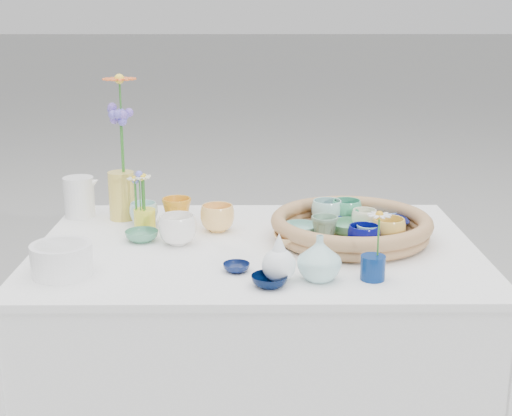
{
  "coord_description": "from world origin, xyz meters",
  "views": [
    {
      "loc": [
        -0.01,
        -1.95,
        1.42
      ],
      "look_at": [
        0.0,
        0.02,
        0.87
      ],
      "focal_mm": 50.0,
      "sensor_mm": 36.0,
      "label": 1
    }
  ],
  "objects": [
    {
      "name": "tray_ceramic_2",
      "position": [
        0.37,
        -0.05,
        0.82
      ],
      "size": [
        0.12,
        0.12,
        0.08
      ],
      "primitive_type": "imported",
      "rotation": [
        0.0,
        0.0,
        0.31
      ],
      "color": "gold",
      "rests_on": "wicker_tray"
    },
    {
      "name": "fluted_bowl",
      "position": [
        -0.5,
        -0.23,
        0.81
      ],
      "size": [
        0.17,
        0.17,
        0.08
      ],
      "primitive_type": null,
      "rotation": [
        0.0,
        0.0,
        0.09
      ],
      "color": "white",
      "rests_on": "display_table"
    },
    {
      "name": "loose_ceramic_0",
      "position": [
        -0.25,
        0.2,
        0.81
      ],
      "size": [
        0.11,
        0.11,
        0.09
      ],
      "primitive_type": "imported",
      "rotation": [
        0.0,
        0.0,
        0.24
      ],
      "color": "orange",
      "rests_on": "display_table"
    },
    {
      "name": "tray_ceramic_6",
      "position": [
        0.22,
        0.15,
        0.82
      ],
      "size": [
        0.1,
        0.1,
        0.07
      ],
      "primitive_type": "imported",
      "rotation": [
        0.0,
        0.0,
        0.06
      ],
      "color": "#AADBD4",
      "rests_on": "wicker_tray"
    },
    {
      "name": "hydrangea",
      "position": [
        -0.42,
        0.27,
        1.01
      ],
      "size": [
        0.07,
        0.07,
        0.25
      ],
      "primitive_type": null,
      "rotation": [
        0.0,
        0.0,
        -0.02
      ],
      "color": "#7759CD",
      "rests_on": "tall_vase_yellow"
    },
    {
      "name": "gerbera",
      "position": [
        -0.42,
        0.27,
        1.07
      ],
      "size": [
        0.13,
        0.13,
        0.31
      ],
      "primitive_type": null,
      "rotation": [
        0.0,
        0.0,
        -0.1
      ],
      "color": "orange",
      "rests_on": "tall_vase_yellow"
    },
    {
      "name": "loose_ceramic_3",
      "position": [
        -0.23,
        0.01,
        0.81
      ],
      "size": [
        0.14,
        0.14,
        0.09
      ],
      "primitive_type": "imported",
      "rotation": [
        0.0,
        0.0,
        0.34
      ],
      "color": "white",
      "rests_on": "display_table"
    },
    {
      "name": "tray_ceramic_9",
      "position": [
        0.29,
        -0.1,
        0.82
      ],
      "size": [
        0.1,
        0.1,
        0.07
      ],
      "primitive_type": "imported",
      "rotation": [
        0.0,
        0.0,
        0.1
      ],
      "color": "#05075F",
      "rests_on": "wicker_tray"
    },
    {
      "name": "tray_ceramic_7",
      "position": [
        0.32,
        0.09,
        0.81
      ],
      "size": [
        0.1,
        0.1,
        0.06
      ],
      "primitive_type": "imported",
      "rotation": [
        0.0,
        0.0,
        0.39
      ],
      "color": "white",
      "rests_on": "wicker_tray"
    },
    {
      "name": "bud_vase_seafoam",
      "position": [
        0.16,
        -0.27,
        0.82
      ],
      "size": [
        0.13,
        0.13,
        0.12
      ],
      "primitive_type": "imported",
      "rotation": [
        0.0,
        0.0,
        -0.17
      ],
      "color": "#A8D9D6",
      "rests_on": "display_table"
    },
    {
      "name": "single_daisy",
      "position": [
        0.3,
        -0.27,
        0.88
      ],
      "size": [
        0.09,
        0.09,
        0.12
      ],
      "primitive_type": null,
      "rotation": [
        0.0,
        0.0,
        0.37
      ],
      "color": "white",
      "rests_on": "bud_vase_cobalt"
    },
    {
      "name": "tall_vase_yellow",
      "position": [
        -0.43,
        0.27,
        0.84
      ],
      "size": [
        0.1,
        0.1,
        0.16
      ],
      "primitive_type": "cylinder",
      "rotation": [
        0.0,
        0.0,
        -0.26
      ],
      "color": "gold",
      "rests_on": "display_table"
    },
    {
      "name": "loose_ceramic_5",
      "position": [
        -0.35,
        0.21,
        0.8
      ],
      "size": [
        0.1,
        0.1,
        0.07
      ],
      "primitive_type": "imported",
      "rotation": [
        0.0,
        0.0,
        0.13
      ],
      "color": "#AFDED9",
      "rests_on": "display_table"
    },
    {
      "name": "tray_ceramic_11",
      "position": [
        0.31,
        -0.06,
        0.81
      ],
      "size": [
        0.09,
        0.09,
        0.06
      ],
      "primitive_type": "imported",
      "rotation": [
        0.0,
        0.0,
        0.34
      ],
      "color": "#8CD6CF",
      "rests_on": "wicker_tray"
    },
    {
      "name": "bud_vase_paleblue",
      "position": [
        0.05,
        -0.28,
        0.83
      ],
      "size": [
        0.1,
        0.1,
        0.13
      ],
      "primitive_type": null,
      "rotation": [
        0.0,
        0.0,
        -0.26
      ],
      "color": "white",
      "rests_on": "display_table"
    },
    {
      "name": "white_pitcher",
      "position": [
        -0.57,
        0.3,
        0.83
      ],
      "size": [
        0.14,
        0.11,
        0.13
      ],
      "primitive_type": null,
      "rotation": [
        0.0,
        0.0,
        -0.06
      ],
      "color": "white",
      "rests_on": "display_table"
    },
    {
      "name": "tray_ceramic_8",
      "position": [
        0.41,
        0.2,
        0.8
      ],
      "size": [
        0.12,
        0.12,
        0.03
      ],
      "primitive_type": "imported",
      "rotation": [
        0.0,
        0.0,
        -0.32
      ],
      "color": "#7FB3FF",
      "rests_on": "wicker_tray"
    },
    {
      "name": "daisy_cup",
      "position": [
        -0.34,
        0.13,
        0.8
      ],
      "size": [
        0.09,
        0.09,
        0.07
      ],
      "primitive_type": "cylinder",
      "rotation": [
        0.0,
        0.0,
        -0.41
      ],
      "color": "yellow",
      "rests_on": "display_table"
    },
    {
      "name": "loose_ceramic_6",
      "position": [
        0.03,
        -0.32,
        0.78
      ],
      "size": [
        0.09,
        0.09,
        0.03
      ],
      "primitive_type": "imported",
      "rotation": [
        0.0,
        0.0,
        0.02
      ],
      "color": "black",
      "rests_on": "display_table"
    },
    {
      "name": "tray_ceramic_3",
      "position": [
        0.27,
        0.04,
        0.8
      ],
      "size": [
        0.14,
        0.14,
        0.04
      ],
      "primitive_type": "imported",
      "rotation": [
        0.0,
        0.0,
        0.18
      ],
      "color": "#55A073",
      "rests_on": "wicker_tray"
    },
    {
      "name": "wicker_tray",
      "position": [
        0.28,
        0.05,
        0.8
      ],
      "size": [
        0.47,
        0.47,
        0.08
      ],
      "primitive_type": null,
      "color": "#936138",
      "rests_on": "display_table"
    },
    {
      "name": "daisy_posy",
      "position": [
        -0.35,
        0.13,
        0.9
      ],
      "size": [
        0.1,
        0.1,
        0.14
      ],
      "primitive_type": null,
      "rotation": [
        0.0,
        0.0,
        0.31
      ],
      "color": "silver",
      "rests_on": "daisy_cup"
    },
    {
      "name": "tray_ceramic_5",
      "position": [
        0.13,
        0.04,
        0.8
      ],
      "size": [
        0.11,
        0.11,
        0.03
      ],
      "primitive_type": "imported",
      "rotation": [
        0.0,
        0.0,
        0.01
      ],
      "color": "#7FBFB1",
      "rests_on": "wicker_tray"
    },
    {
      "name": "tray_ceramic_0",
      "position": [
        0.25,
        0.19,
        0.8
      ],
      "size": [
        0.18,
        0.18,
        0.03
      ],
      "primitive_type": "imported",
      "rotation": [
        0.0,
        0.0,
        0.44
      ],
      "color": "#0C0B57",
      "rests_on": "wicker_tray"
    },
    {
      "name": "tray_ceramic_12",
      "position": [
        0.28,
        0.16,
        0.82
      ],
      "size": [
        0.1,
        0.1,
        0.07
      ],
      "primitive_type": "imported",
      "rotation": [
        0.0,
        0.0,
        0.14
      ],
      "color": "#3FA174",
      "rests_on": "wicker_tray"
    },
    {
      "name": "loose_ceramic_1",
      "position": [
        -0.12,
        0.14,
        0.81
      ],
      "size": [
        0.13,
        0.13,
        0.08
      ],
      "primitive_type": "imported",
      "rotation": [
        0.0,
        0.0,
        0.25
      ],
      "color": "#FFC268",
      "rests_on": "display_table"
    },
    {
      "name": "loose_ceramic_2",
      "position": [
        -0.33,
        0.04,
        0.78
      ],
      "size": [
        0.1,
        0.1,
        0.03
      ],
      "primitive_type": "imported",
      "rotation": [
        0.0,
        0.0,
        0.04
      ],
      "color": "#4B8B6A",
      "rests_on": "display_table"
    },
    {
      "name": "loose_ceramic_4",
      "position": [
        -0.05,
        -0.21,
        0.78
      ],
      "size": [
        0.09,
        0.09,
        0.02
      ],
      "primitive_type": "imported",
      "rotation": [
        0.0,
        0.0,
        -0.33
      ],
      "color": "#0C1946",
      "rests_on": "display_table"
    },
    {
      "name": "tray_ceramic_1",
      "position": [
        0.4,
        0.11,
        0.8
      ],
      "size": [
        0.13,
        0.13,
        0.03
      ],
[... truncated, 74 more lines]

